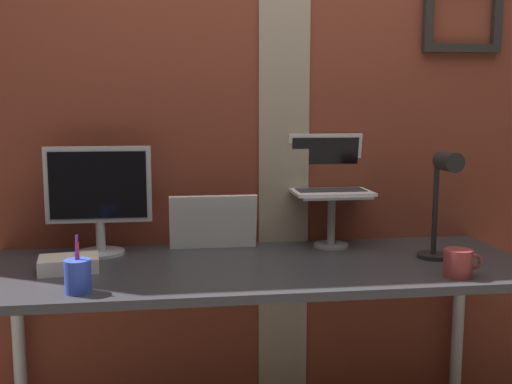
# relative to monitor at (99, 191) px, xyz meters

# --- Properties ---
(brick_wall_back) EXTENTS (3.47, 0.16, 2.67)m
(brick_wall_back) POSITION_rel_monitor_xyz_m (0.73, 0.18, 0.35)
(brick_wall_back) COLOR brown
(brick_wall_back) RESTS_ON ground_plane
(desk) EXTENTS (1.98, 0.71, 0.74)m
(desk) POSITION_rel_monitor_xyz_m (0.59, -0.23, -0.31)
(desk) COLOR #333338
(desk) RESTS_ON ground_plane
(monitor) EXTENTS (0.40, 0.18, 0.42)m
(monitor) POSITION_rel_monitor_xyz_m (0.00, 0.00, 0.00)
(monitor) COLOR #ADB2B7
(monitor) RESTS_ON desk
(laptop_stand) EXTENTS (0.28, 0.22, 0.22)m
(laptop_stand) POSITION_rel_monitor_xyz_m (0.92, 0.00, -0.10)
(laptop_stand) COLOR gray
(laptop_stand) RESTS_ON desk
(laptop) EXTENTS (0.31, 0.25, 0.24)m
(laptop) POSITION_rel_monitor_xyz_m (0.92, 0.07, 0.04)
(laptop) COLOR white
(laptop) RESTS_ON laptop_stand
(whiteboard_panel) EXTENTS (0.35, 0.06, 0.22)m
(whiteboard_panel) POSITION_rel_monitor_xyz_m (0.44, 0.02, -0.14)
(whiteboard_panel) COLOR white
(whiteboard_panel) RESTS_ON desk
(desk_lamp) EXTENTS (0.12, 0.20, 0.41)m
(desk_lamp) POSITION_rel_monitor_xyz_m (1.25, -0.29, 0.01)
(desk_lamp) COLOR black
(desk_lamp) RESTS_ON desk
(pen_cup) EXTENTS (0.08, 0.08, 0.18)m
(pen_cup) POSITION_rel_monitor_xyz_m (-0.01, -0.49, -0.19)
(pen_cup) COLOR blue
(pen_cup) RESTS_ON desk
(coffee_mug) EXTENTS (0.13, 0.09, 0.09)m
(coffee_mug) POSITION_rel_monitor_xyz_m (1.22, -0.49, -0.20)
(coffee_mug) COLOR maroon
(coffee_mug) RESTS_ON desk
(paper_clutter_stack) EXTENTS (0.22, 0.17, 0.05)m
(paper_clutter_stack) POSITION_rel_monitor_xyz_m (-0.08, -0.23, -0.22)
(paper_clutter_stack) COLOR silver
(paper_clutter_stack) RESTS_ON desk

